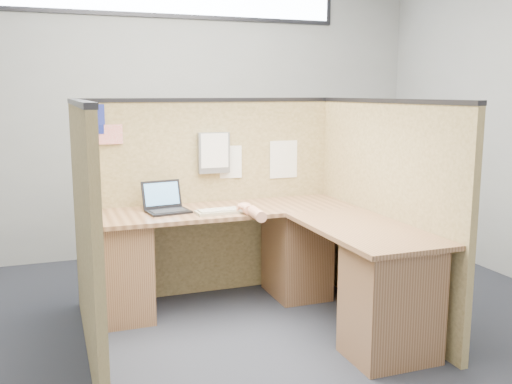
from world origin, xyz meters
name	(u,v)px	position (x,y,z in m)	size (l,w,h in m)	color
floor	(254,339)	(0.00, 0.00, 0.00)	(5.00, 5.00, 0.00)	#21232F
wall_back	(175,110)	(0.00, 2.25, 1.40)	(5.00, 5.00, 0.00)	#ACB0B2
cubicle_partitions	(233,210)	(0.00, 0.43, 0.77)	(2.06, 1.83, 1.53)	olive
l_desk	(265,265)	(0.18, 0.29, 0.39)	(1.95, 1.75, 0.73)	brown
laptop	(167,204)	(-0.40, 0.73, 0.78)	(0.32, 0.32, 0.21)	black
keyboard	(226,211)	(-0.02, 0.53, 0.74)	(0.44, 0.17, 0.03)	#9E967A
mouse	(244,210)	(0.10, 0.48, 0.75)	(0.11, 0.07, 0.05)	silver
hand_forearm	(253,211)	(0.11, 0.33, 0.77)	(0.11, 0.40, 0.08)	tan
blue_poster	(91,123)	(-0.88, 0.97, 1.36)	(0.19, 0.00, 0.26)	navy
american_flag	(104,137)	(-0.80, 0.96, 1.26)	(0.22, 0.01, 0.38)	olive
file_holder	(214,153)	(0.02, 0.94, 1.12)	(0.24, 0.05, 0.31)	slate
paper_left	(229,162)	(0.14, 0.97, 1.04)	(0.20, 0.00, 0.25)	white
paper_right	(284,159)	(0.61, 0.97, 1.04)	(0.24, 0.00, 0.30)	white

